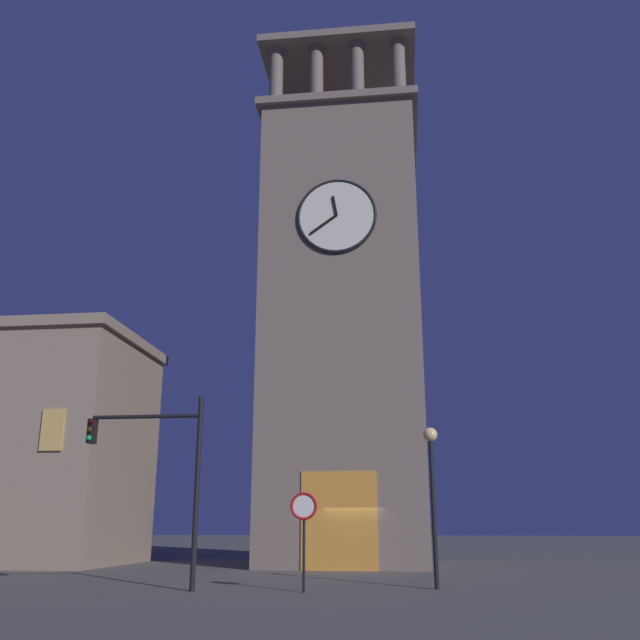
{
  "coord_description": "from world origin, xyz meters",
  "views": [
    {
      "loc": [
        -2.13,
        30.75,
        1.81
      ],
      "look_at": [
        1.97,
        -3.75,
        12.08
      ],
      "focal_mm": 39.0,
      "sensor_mm": 36.0,
      "label": 1
    }
  ],
  "objects_px": {
    "traffic_signal_near": "(161,461)",
    "street_lamp": "(432,473)",
    "no_horn_sign": "(304,514)",
    "clocktower": "(346,326)"
  },
  "relations": [
    {
      "from": "traffic_signal_near",
      "to": "street_lamp",
      "type": "relative_size",
      "value": 1.18
    },
    {
      "from": "traffic_signal_near",
      "to": "no_horn_sign",
      "type": "xyz_separation_m",
      "value": [
        -4.36,
        0.03,
        -1.53
      ]
    },
    {
      "from": "clocktower",
      "to": "no_horn_sign",
      "type": "xyz_separation_m",
      "value": [
        0.12,
        14.06,
        -9.56
      ]
    },
    {
      "from": "clocktower",
      "to": "traffic_signal_near",
      "type": "relative_size",
      "value": 5.32
    },
    {
      "from": "clocktower",
      "to": "street_lamp",
      "type": "xyz_separation_m",
      "value": [
        -3.61,
        12.55,
        -8.35
      ]
    },
    {
      "from": "traffic_signal_near",
      "to": "clocktower",
      "type": "bearing_deg",
      "value": -107.73
    },
    {
      "from": "street_lamp",
      "to": "no_horn_sign",
      "type": "xyz_separation_m",
      "value": [
        3.74,
        1.51,
        -1.21
      ]
    },
    {
      "from": "traffic_signal_near",
      "to": "no_horn_sign",
      "type": "distance_m",
      "value": 4.62
    },
    {
      "from": "clocktower",
      "to": "no_horn_sign",
      "type": "bearing_deg",
      "value": 89.49
    },
    {
      "from": "street_lamp",
      "to": "clocktower",
      "type": "bearing_deg",
      "value": -73.95
    }
  ]
}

